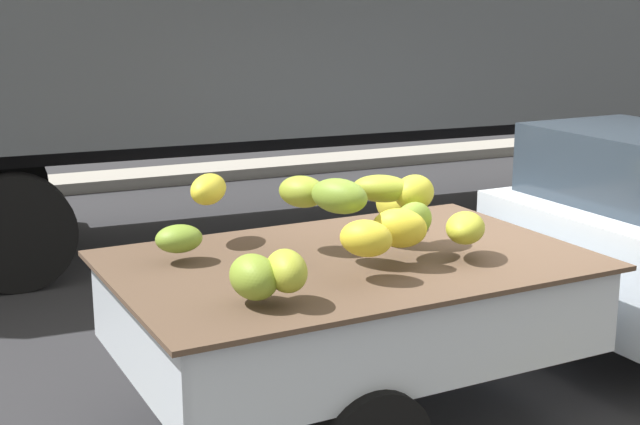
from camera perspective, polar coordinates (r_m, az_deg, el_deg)
ground at (r=6.73m, az=11.38°, el=-9.59°), size 220.00×220.00×0.00m
curb_strip at (r=13.37m, az=-8.12°, el=2.48°), size 80.00×0.80×0.16m
pickup_truck at (r=6.61m, az=16.94°, el=-2.20°), size 5.10×2.05×1.70m
semi_trailer at (r=10.30m, az=0.13°, el=13.13°), size 12.08×2.99×3.95m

